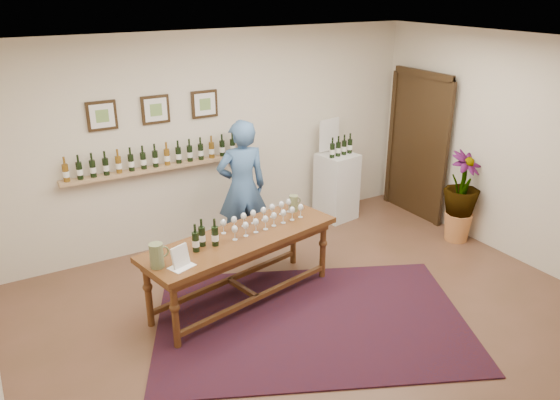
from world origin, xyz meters
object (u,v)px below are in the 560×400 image
display_pedestal (337,186)px  potted_plant (461,197)px  tasting_table (242,246)px  person (242,188)px

display_pedestal → potted_plant: (0.99, -1.48, 0.13)m
tasting_table → display_pedestal: bearing=19.3°
display_pedestal → potted_plant: 1.79m
tasting_table → display_pedestal: (2.26, 1.37, -0.18)m
tasting_table → person: 1.24m
tasting_table → potted_plant: (3.25, -0.11, -0.04)m
tasting_table → person: bearing=51.0°
potted_plant → person: size_ratio=0.61×
display_pedestal → person: person is taller
display_pedestal → person: 1.77m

